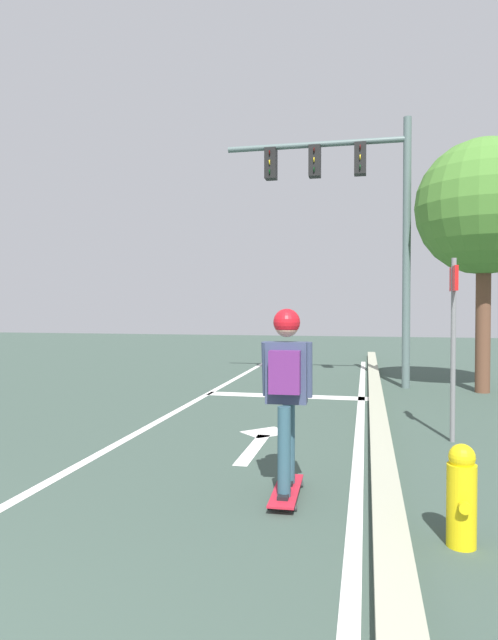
% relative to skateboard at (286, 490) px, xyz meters
% --- Properties ---
extents(lane_line_center, '(0.12, 20.00, 0.01)m').
position_rel_skateboard_xyz_m(lane_line_center, '(-2.26, 1.96, -0.06)').
color(lane_line_center, silver).
rests_on(lane_line_center, ground).
extents(lane_line_curbside, '(0.12, 20.00, 0.01)m').
position_rel_skateboard_xyz_m(lane_line_curbside, '(0.59, 1.96, -0.06)').
color(lane_line_curbside, silver).
rests_on(lane_line_curbside, ground).
extents(stop_bar, '(3.00, 0.40, 0.01)m').
position_rel_skateboard_xyz_m(stop_bar, '(-0.76, 5.31, -0.06)').
color(stop_bar, silver).
rests_on(stop_bar, ground).
extents(lane_arrow_stem, '(0.16, 1.40, 0.01)m').
position_rel_skateboard_xyz_m(lane_arrow_stem, '(-0.61, 1.52, -0.06)').
color(lane_arrow_stem, silver).
rests_on(lane_arrow_stem, ground).
extents(lane_arrow_head, '(0.71, 0.71, 0.01)m').
position_rel_skateboard_xyz_m(lane_arrow_head, '(-0.61, 2.37, -0.06)').
color(lane_arrow_head, silver).
rests_on(lane_arrow_head, ground).
extents(curb_strip, '(0.24, 24.00, 0.14)m').
position_rel_skateboard_xyz_m(curb_strip, '(0.84, 1.96, 0.01)').
color(curb_strip, '#A2A38C').
rests_on(curb_strip, ground).
extents(skateboard, '(0.26, 0.88, 0.08)m').
position_rel_skateboard_xyz_m(skateboard, '(0.00, 0.00, 0.00)').
color(skateboard, '#B81D2E').
rests_on(skateboard, ground).
extents(skater, '(0.44, 0.59, 1.56)m').
position_rel_skateboard_xyz_m(skater, '(0.00, -0.02, 0.99)').
color(skater, '#2D505F').
rests_on(skater, skateboard).
extents(traffic_signal_mast, '(3.79, 0.34, 5.46)m').
position_rel_skateboard_xyz_m(traffic_signal_mast, '(0.40, 6.81, 3.83)').
color(traffic_signal_mast, '#506463').
rests_on(traffic_signal_mast, ground).
extents(street_sign_post, '(0.06, 0.44, 2.25)m').
position_rel_skateboard_xyz_m(street_sign_post, '(1.71, 2.37, 1.40)').
color(street_sign_post, slate).
rests_on(street_sign_post, ground).
extents(fire_hydrant, '(0.20, 0.30, 0.71)m').
position_rel_skateboard_xyz_m(fire_hydrant, '(1.32, -0.70, 0.29)').
color(fire_hydrant, yellow).
rests_on(fire_hydrant, ground).
extents(roadside_tree, '(2.58, 2.58, 4.85)m').
position_rel_skateboard_xyz_m(roadside_tree, '(2.86, 6.52, 3.47)').
color(roadside_tree, brown).
rests_on(roadside_tree, ground).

